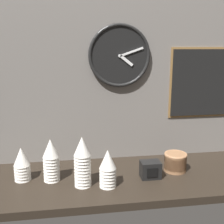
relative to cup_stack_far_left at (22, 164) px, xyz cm
name	(u,v)px	position (x,y,z in cm)	size (l,w,h in cm)	color
ground_plane	(126,178)	(55.06, -2.66, -10.89)	(160.00, 56.00, 4.00)	black
wall_tiled_back	(119,74)	(55.06, 23.84, 43.61)	(160.00, 3.00, 105.00)	slate
cup_stack_far_left	(22,164)	(0.00, 0.00, 0.00)	(8.52, 8.52, 17.78)	white
cup_stack_center	(108,168)	(43.46, -13.56, 0.81)	(8.52, 8.52, 19.39)	white
cup_stack_center_left	(82,162)	(31.12, -10.85, 4.03)	(8.52, 8.52, 25.84)	white
cup_stack_left	(51,160)	(15.26, -2.60, 2.42)	(8.52, 8.52, 22.62)	white
bowl_stack_right	(175,161)	(83.52, -1.17, -3.46)	(12.71, 12.71, 10.34)	#996B47
wall_clock	(120,56)	(55.53, 20.81, 54.34)	(36.26, 2.70, 36.26)	black
menu_board	(206,83)	(109.54, 21.70, 37.54)	(46.22, 1.32, 43.23)	olive
napkin_dispenser	(150,170)	(67.25, -7.40, -4.35)	(10.53, 7.96, 9.08)	black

